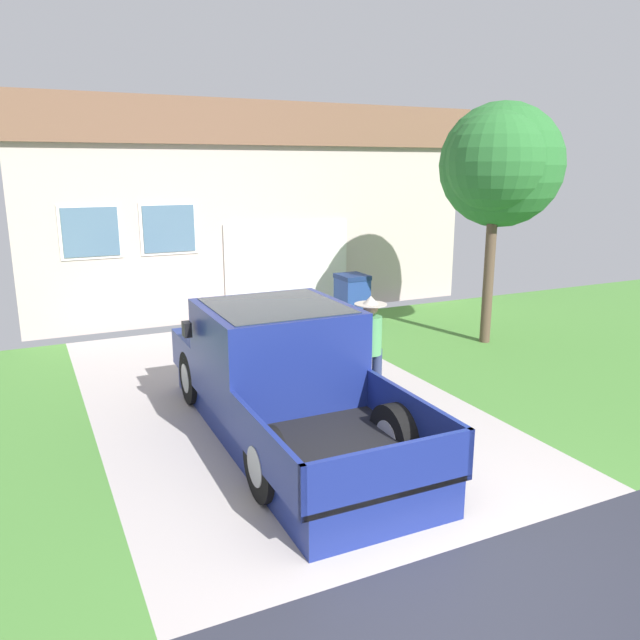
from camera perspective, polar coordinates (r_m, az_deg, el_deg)
pickup_truck at (r=8.39m, az=-3.87°, el=-5.09°), size 2.03×5.16×1.70m
person_with_hat at (r=9.02m, az=4.58°, el=-2.19°), size 0.49×0.47×1.68m
handbag at (r=8.94m, az=4.35°, el=-8.03°), size 0.38×0.15×0.44m
house_with_garage at (r=17.77m, az=-8.82°, el=10.50°), size 11.17×6.97×4.88m
front_yard_tree at (r=12.80m, az=16.06°, el=13.48°), size 2.58×2.50×4.69m
wheeled_trash_bin at (r=13.98m, az=2.94°, el=2.07°), size 0.60×0.72×1.13m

